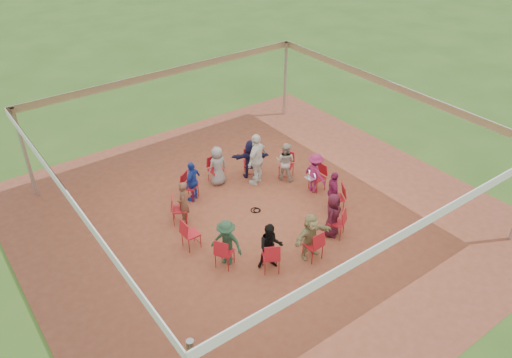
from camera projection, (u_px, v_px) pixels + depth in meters
ground at (259, 216)px, 14.79m from camera, size 80.00×80.00×0.00m
dirt_patch at (259, 216)px, 14.79m from camera, size 13.00×13.00×0.00m
tent at (260, 146)px, 13.50m from camera, size 10.33×10.33×3.00m
chair_0 at (317, 178)px, 15.72m from camera, size 0.45×0.43×0.90m
chair_1 at (286, 166)px, 16.34m from camera, size 0.59×0.59×0.90m
chair_2 at (250, 163)px, 16.47m from camera, size 0.58×0.59×0.90m
chair_3 at (216, 170)px, 16.10m from camera, size 0.43×0.45×0.90m
chair_4 at (190, 186)px, 15.30m from camera, size 0.59×0.59×0.90m
chair_5 at (179, 209)px, 14.31m from camera, size 0.59×0.58×0.90m
chair_6 at (191, 234)px, 13.38m from camera, size 0.45×0.43×0.90m
chair_7 at (225, 252)px, 12.76m from camera, size 0.59×0.59×0.90m
chair_8 at (271, 256)px, 12.62m from camera, size 0.58×0.59×0.90m
chair_9 at (313, 245)px, 13.00m from camera, size 0.43×0.45×0.90m
chair_10 at (336, 222)px, 13.79m from camera, size 0.59×0.59×0.90m
chair_11 at (336, 198)px, 14.79m from camera, size 0.59×0.58×0.90m
person_seated_0 at (315, 173)px, 15.54m from camera, size 0.44×0.86×1.33m
person_seated_1 at (285, 162)px, 16.12m from camera, size 0.65×0.75×1.33m
person_seated_2 at (251, 159)px, 16.25m from camera, size 1.30×1.00×1.33m
person_seated_3 at (218, 166)px, 15.90m from camera, size 0.65×0.37×1.33m
person_seated_4 at (193, 181)px, 15.14m from camera, size 0.87×0.74×1.33m
person_seated_5 at (183, 203)px, 14.20m from camera, size 0.51×0.58×1.33m
person_seated_6 at (226, 243)px, 12.73m from camera, size 0.81×0.96×1.33m
person_seated_7 at (271, 247)px, 12.60m from camera, size 0.75×0.64×1.33m
person_seated_8 at (310, 236)px, 12.96m from camera, size 1.24×0.48×1.33m
person_seated_9 at (333, 215)px, 13.71m from camera, size 0.74×0.64×1.33m
person_seated_10 at (333, 192)px, 14.66m from camera, size 0.73×0.87×1.33m
standing_person at (257, 159)px, 15.83m from camera, size 1.16×0.92×1.76m
cable_coil at (256, 210)px, 14.99m from camera, size 0.37×0.37×0.03m
laptop at (311, 176)px, 15.48m from camera, size 0.25×0.32×0.22m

